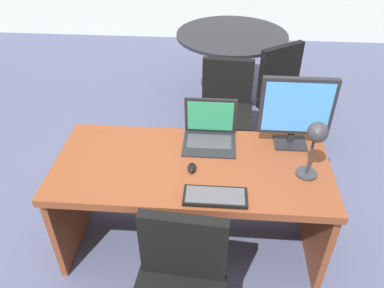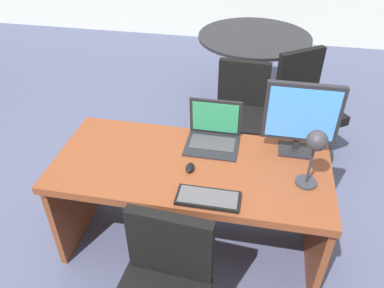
{
  "view_description": "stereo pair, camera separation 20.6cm",
  "coord_description": "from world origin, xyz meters",
  "views": [
    {
      "loc": [
        0.13,
        -1.74,
        2.16
      ],
      "look_at": [
        0.0,
        0.04,
        0.84
      ],
      "focal_mm": 35.61,
      "sensor_mm": 36.0,
      "label": 1
    },
    {
      "loc": [
        0.34,
        -1.71,
        2.16
      ],
      "look_at": [
        0.0,
        0.04,
        0.84
      ],
      "focal_mm": 35.61,
      "sensor_mm": 36.0,
      "label": 2
    }
  ],
  "objects": [
    {
      "name": "meeting_table",
      "position": [
        0.25,
        1.99,
        0.6
      ],
      "size": [
        1.11,
        1.11,
        0.8
      ],
      "color": "black",
      "rests_on": "ground"
    },
    {
      "name": "ground",
      "position": [
        0.0,
        1.5,
        0.0
      ],
      "size": [
        12.0,
        12.0,
        0.0
      ],
      "primitive_type": "plane",
      "color": "#474C6B"
    },
    {
      "name": "meeting_chair_near",
      "position": [
        0.21,
        1.09,
        0.35
      ],
      "size": [
        0.56,
        0.56,
        0.85
      ],
      "color": "black",
      "rests_on": "ground"
    },
    {
      "name": "monitor",
      "position": [
        0.61,
        0.25,
        0.98
      ],
      "size": [
        0.44,
        0.16,
        0.46
      ],
      "color": "black",
      "rests_on": "desk"
    },
    {
      "name": "keyboard",
      "position": [
        0.15,
        -0.28,
        0.74
      ],
      "size": [
        0.34,
        0.15,
        0.02
      ],
      "color": "black",
      "rests_on": "desk"
    },
    {
      "name": "laptop",
      "position": [
        0.1,
        0.27,
        0.81
      ],
      "size": [
        0.33,
        0.28,
        0.27
      ],
      "color": "black",
      "rests_on": "desk"
    },
    {
      "name": "mouse",
      "position": [
        0.01,
        -0.06,
        0.74
      ],
      "size": [
        0.05,
        0.08,
        0.04
      ],
      "color": "black",
      "rests_on": "desk"
    },
    {
      "name": "desk",
      "position": [
        0.0,
        0.04,
        0.54
      ],
      "size": [
        1.64,
        0.74,
        0.72
      ],
      "color": "brown",
      "rests_on": "ground"
    },
    {
      "name": "desk_lamp",
      "position": [
        0.66,
        -0.07,
        0.99
      ],
      "size": [
        0.12,
        0.14,
        0.37
      ],
      "color": "#2D2D33",
      "rests_on": "desk"
    },
    {
      "name": "meeting_chair_far",
      "position": [
        0.77,
        1.26,
        0.38
      ],
      "size": [
        0.64,
        0.65,
        0.92
      ],
      "color": "black",
      "rests_on": "ground"
    }
  ]
}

